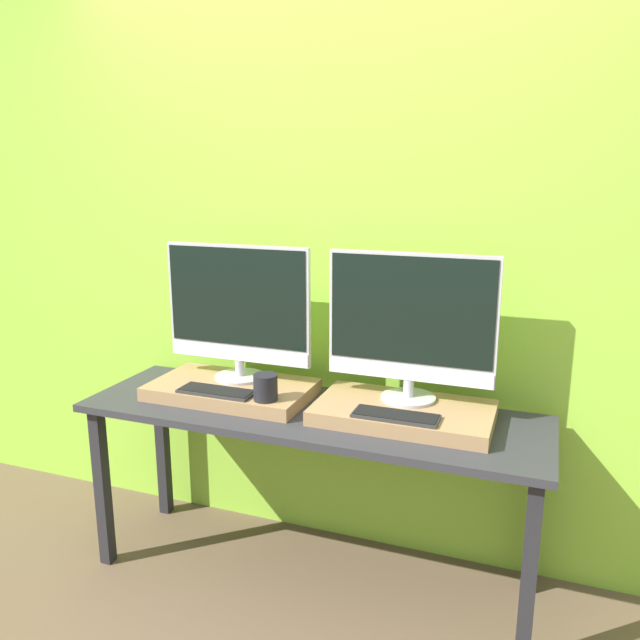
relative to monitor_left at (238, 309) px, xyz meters
The scene contains 10 objects.
ground_plane 1.22m from the monitor_left, 46.99° to the right, with size 12.00×12.00×0.00m, color brown.
wall_back 0.48m from the monitor_left, 33.04° to the left, with size 8.00×0.04×2.60m.
workbench 0.58m from the monitor_left, 17.04° to the right, with size 1.84×0.56×0.74m.
wooden_riser_left 0.34m from the monitor_left, 90.00° to the right, with size 0.66×0.38×0.06m.
monitor_left is the anchor object (origin of this frame).
keyboard_left 0.36m from the monitor_left, 90.00° to the right, with size 0.31×0.11×0.01m.
mug 0.39m from the monitor_left, 42.65° to the right, with size 0.09×0.09×0.10m.
wooden_riser_right 0.81m from the monitor_left, ahead, with size 0.66×0.38×0.06m.
monitor_right 0.73m from the monitor_left, ahead, with size 0.64×0.21×0.57m.
keyboard_right 0.81m from the monitor_left, 15.28° to the right, with size 0.31×0.11×0.01m.
Camera 1 is at (0.84, -1.86, 1.65)m, focal length 35.00 mm.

